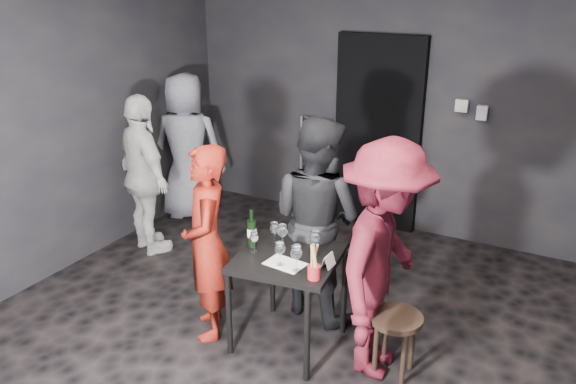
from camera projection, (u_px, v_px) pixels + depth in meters
The scene contains 24 objects.
floor at pixel (263, 335), 4.43m from camera, with size 4.50×5.00×0.02m, color black.
wall_back at pixel (381, 106), 5.99m from camera, with size 4.50×0.04×2.70m, color black.
wall_left at pixel (42, 133), 4.94m from camera, with size 0.04×5.00×2.70m, color black.
doorway at pixel (377, 134), 6.05m from camera, with size 0.95×0.10×2.10m, color black.
wallbox_upper at pixel (462, 106), 5.54m from camera, with size 0.12×0.06×0.12m, color #B7B7B2.
wallbox_lower at pixel (482, 113), 5.46m from camera, with size 0.10×0.06×0.14m, color #B7B7B2.
hand_truck at pixel (313, 199), 6.55m from camera, with size 0.39×0.33×1.17m.
tasting_table at pixel (288, 267), 4.11m from camera, with size 0.72×0.72×0.75m.
stool at pixel (396, 327), 3.87m from camera, with size 0.37×0.37×0.47m.
server_red at pixel (207, 242), 4.21m from camera, with size 0.57×0.37×1.56m, color maroon.
woman_black at pixel (317, 207), 4.46m from camera, with size 0.90×0.50×1.86m, color black.
man_maroon at pixel (385, 246), 3.73m from camera, with size 1.25×0.58×1.93m, color #54111D.
bystander_cream at pixel (144, 170), 5.49m from camera, with size 1.02×0.49×1.74m, color white.
bystander_grey at pixel (187, 139), 6.29m from camera, with size 0.91×0.50×1.87m, color gray.
tasting_mat at pixel (285, 264), 3.95m from camera, with size 0.27×0.18×0.00m, color white.
wine_glass_a at pixel (254, 241), 4.10m from camera, with size 0.07×0.07×0.18m, color white, non-canonical shape.
wine_glass_b at pixel (275, 232), 4.22m from camera, with size 0.07×0.07×0.19m, color white, non-canonical shape.
wine_glass_c at pixel (282, 235), 4.15m from camera, with size 0.08×0.08×0.21m, color white, non-canonical shape.
wine_glass_d at pixel (280, 253), 3.90m from camera, with size 0.07×0.07×0.19m, color white, non-canonical shape.
wine_glass_e at pixel (296, 257), 3.82m from camera, with size 0.08×0.08×0.21m, color white, non-canonical shape.
wine_glass_f at pixel (314, 242), 4.04m from camera, with size 0.08×0.08×0.21m, color white, non-canonical shape.
wine_bottle at pixel (252, 232), 4.17m from camera, with size 0.07×0.07×0.29m.
breadstick_cup at pixel (314, 262), 3.72m from camera, with size 0.09×0.09×0.27m.
reserved_card at pixel (326, 260), 3.91m from camera, with size 0.08×0.12×0.09m, color white, non-canonical shape.
Camera 1 is at (1.95, -3.18, 2.65)m, focal length 35.00 mm.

